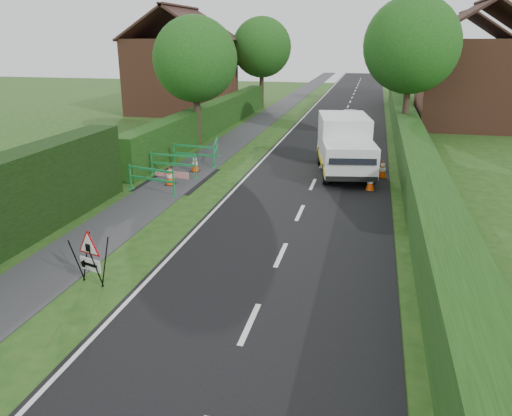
{
  "coord_description": "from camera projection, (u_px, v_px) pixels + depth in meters",
  "views": [
    {
      "loc": [
        4.64,
        -7.59,
        5.53
      ],
      "look_at": [
        1.7,
        4.99,
        1.12
      ],
      "focal_mm": 35.0,
      "sensor_mm": 36.0,
      "label": 1
    }
  ],
  "objects": [
    {
      "name": "works_van",
      "position": [
        345.0,
        144.0,
        21.24
      ],
      "size": [
        2.87,
        5.46,
        2.37
      ],
      "rotation": [
        0.0,
        0.0,
        0.17
      ],
      "color": "silver",
      "rests_on": "ground"
    },
    {
      "name": "traffic_cone_4",
      "position": [
        195.0,
        163.0,
        21.65
      ],
      "size": [
        0.38,
        0.38,
        0.79
      ],
      "color": "black",
      "rests_on": "ground"
    },
    {
      "name": "traffic_cone_1",
      "position": [
        383.0,
        169.0,
        20.66
      ],
      "size": [
        0.38,
        0.38,
        0.79
      ],
      "color": "black",
      "rests_on": "ground"
    },
    {
      "name": "footpath",
      "position": [
        282.0,
        106.0,
        42.68
      ],
      "size": [
        2.0,
        90.0,
        0.02
      ],
      "primitive_type": "cube",
      "color": "#2D2D30",
      "rests_on": "ground"
    },
    {
      "name": "house_east_a",
      "position": [
        476.0,
        81.0,
        32.28
      ],
      "size": [
        7.5,
        7.4,
        7.88
      ],
      "color": "brown",
      "rests_on": "ground"
    },
    {
      "name": "ped_barrier_1",
      "position": [
        173.0,
        162.0,
        20.8
      ],
      "size": [
        2.08,
        0.47,
        1.0
      ],
      "rotation": [
        0.0,
        0.0,
        -0.06
      ],
      "color": "#17833F",
      "rests_on": "ground"
    },
    {
      "name": "tree_ne",
      "position": [
        412.0,
        45.0,
        27.01
      ],
      "size": [
        5.2,
        5.2,
        7.79
      ],
      "color": "#2D2116",
      "rests_on": "ground"
    },
    {
      "name": "hatchback_car",
      "position": [
        349.0,
        118.0,
        32.79
      ],
      "size": [
        1.54,
        3.41,
        1.14
      ],
      "primitive_type": "imported",
      "rotation": [
        0.0,
        0.0,
        -0.06
      ],
      "color": "white",
      "rests_on": "ground"
    },
    {
      "name": "traffic_cone_3",
      "position": [
        170.0,
        176.0,
        19.68
      ],
      "size": [
        0.38,
        0.38,
        0.79
      ],
      "color": "black",
      "rests_on": "ground"
    },
    {
      "name": "tree_nw",
      "position": [
        195.0,
        60.0,
        25.91
      ],
      "size": [
        4.4,
        4.4,
        6.7
      ],
      "color": "#2D2116",
      "rests_on": "ground"
    },
    {
      "name": "ground",
      "position": [
        114.0,
        336.0,
        9.78
      ],
      "size": [
        120.0,
        120.0,
        0.0
      ],
      "primitive_type": "plane",
      "color": "#1C4413",
      "rests_on": "ground"
    },
    {
      "name": "ped_barrier_0",
      "position": [
        151.0,
        177.0,
        18.57
      ],
      "size": [
        2.09,
        0.81,
        1.0
      ],
      "rotation": [
        0.0,
        0.0,
        -0.23
      ],
      "color": "#17833F",
      "rests_on": "ground"
    },
    {
      "name": "tree_fw",
      "position": [
        262.0,
        47.0,
        40.55
      ],
      "size": [
        4.8,
        4.8,
        7.24
      ],
      "color": "#2D2116",
      "rests_on": "ground"
    },
    {
      "name": "traffic_cone_2",
      "position": [
        376.0,
        156.0,
        22.94
      ],
      "size": [
        0.38,
        0.38,
        0.79
      ],
      "color": "black",
      "rests_on": "ground"
    },
    {
      "name": "ped_barrier_2",
      "position": [
        193.0,
        153.0,
        22.54
      ],
      "size": [
        2.09,
        0.6,
        1.0
      ],
      "rotation": [
        0.0,
        0.0,
        -0.12
      ],
      "color": "#17833F",
      "rests_on": "ground"
    },
    {
      "name": "ped_barrier_3",
      "position": [
        216.0,
        148.0,
        23.46
      ],
      "size": [
        0.82,
        2.09,
        1.0
      ],
      "rotation": [
        0.0,
        0.0,
        1.8
      ],
      "color": "#17833F",
      "rests_on": "ground"
    },
    {
      "name": "triangle_sign",
      "position": [
        88.0,
        253.0,
        11.57
      ],
      "size": [
        0.99,
        0.99,
        1.16
      ],
      "rotation": [
        0.0,
        0.0,
        -0.3
      ],
      "color": "black",
      "rests_on": "ground"
    },
    {
      "name": "hedge_west_far",
      "position": [
        214.0,
        132.0,
        31.13
      ],
      "size": [
        1.0,
        24.0,
        1.8
      ],
      "primitive_type": "cube",
      "color": "#14380F",
      "rests_on": "ground"
    },
    {
      "name": "traffic_cone_0",
      "position": [
        371.0,
        181.0,
        18.95
      ],
      "size": [
        0.38,
        0.38,
        0.79
      ],
      "color": "black",
      "rests_on": "ground"
    },
    {
      "name": "house_east_b",
      "position": [
        460.0,
        69.0,
        44.97
      ],
      "size": [
        7.5,
        7.4,
        7.88
      ],
      "color": "brown",
      "rests_on": "ground"
    },
    {
      "name": "hedge_east",
      "position": [
        411.0,
        164.0,
        23.13
      ],
      "size": [
        1.2,
        50.0,
        1.5
      ],
      "primitive_type": "cube",
      "color": "#14380F",
      "rests_on": "ground"
    },
    {
      "name": "redwhite_plank",
      "position": [
        172.0,
        185.0,
        19.8
      ],
      "size": [
        1.49,
        0.27,
        0.25
      ],
      "primitive_type": "cube",
      "rotation": [
        0.0,
        0.0,
        -0.16
      ],
      "color": "red",
      "rests_on": "ground"
    },
    {
      "name": "road_surface",
      "position": [
        347.0,
        108.0,
        41.5
      ],
      "size": [
        6.0,
        90.0,
        0.02
      ],
      "primitive_type": "cube",
      "color": "black",
      "rests_on": "ground"
    },
    {
      "name": "house_west",
      "position": [
        183.0,
        74.0,
        38.65
      ],
      "size": [
        7.5,
        7.4,
        7.88
      ],
      "color": "brown",
      "rests_on": "ground"
    },
    {
      "name": "tree_fe",
      "position": [
        399.0,
        55.0,
        42.06
      ],
      "size": [
        4.2,
        4.2,
        6.33
      ],
      "color": "#2D2116",
      "rests_on": "ground"
    }
  ]
}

